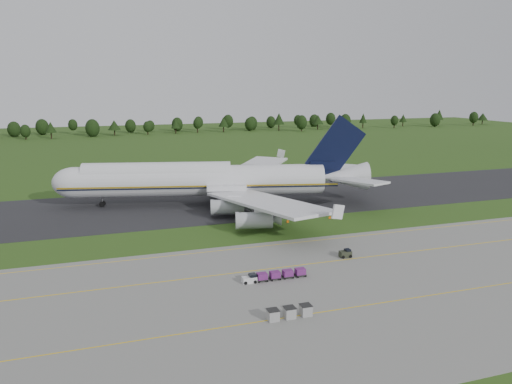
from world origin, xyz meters
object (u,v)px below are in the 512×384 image
object	(u,v)px
utility_cart	(345,254)
aircraft	(206,180)
baggage_train	(273,275)
uld_row	(290,312)
edge_markers	(288,222)

from	to	relation	value
utility_cart	aircraft	bearing A→B (deg)	107.29
aircraft	baggage_train	xyz separation A→B (m)	(-1.24, -54.24, -5.92)
aircraft	uld_row	world-z (taller)	aircraft
aircraft	utility_cart	world-z (taller)	aircraft
utility_cart	uld_row	bearing A→B (deg)	-134.29
baggage_train	uld_row	xyz separation A→B (m)	(-2.62, -13.40, 0.06)
aircraft	baggage_train	size ratio (longest dim) A/B	7.67
baggage_train	edge_markers	world-z (taller)	baggage_train
aircraft	edge_markers	world-z (taller)	aircraft
aircraft	uld_row	distance (m)	68.00
uld_row	baggage_train	bearing A→B (deg)	78.95
utility_cart	baggage_train	bearing A→B (deg)	-159.87
utility_cart	uld_row	distance (m)	27.05
baggage_train	utility_cart	world-z (taller)	baggage_train
aircraft	edge_markers	distance (m)	27.68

